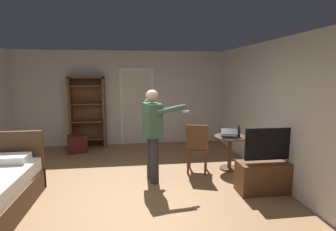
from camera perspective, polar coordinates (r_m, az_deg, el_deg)
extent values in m
plane|color=olive|center=(4.49, -11.02, -17.11)|extent=(7.29, 7.29, 0.00)
cube|color=beige|center=(7.44, -9.91, 3.69)|extent=(5.91, 0.12, 2.58)
cube|color=beige|center=(4.85, 24.93, 0.15)|extent=(0.12, 6.87, 2.58)
cube|color=white|center=(7.39, -9.95, 1.59)|extent=(0.08, 0.08, 2.05)
cube|color=white|center=(7.41, -3.37, 1.73)|extent=(0.08, 0.08, 2.05)
cube|color=white|center=(7.33, -6.81, 9.95)|extent=(0.93, 0.08, 0.08)
cube|color=white|center=(4.92, -30.70, -8.03)|extent=(0.50, 0.34, 0.12)
cube|color=brown|center=(7.39, -20.25, 0.54)|extent=(0.06, 0.32, 1.89)
cube|color=brown|center=(7.26, -13.61, 0.69)|extent=(0.06, 0.32, 1.89)
cube|color=brown|center=(7.24, -17.30, 7.87)|extent=(0.92, 0.32, 0.04)
cube|color=brown|center=(7.46, -16.78, 0.78)|extent=(0.92, 0.02, 1.89)
cube|color=brown|center=(7.45, -16.71, -4.78)|extent=(0.86, 0.32, 0.03)
cube|color=brown|center=(7.35, -16.88, -1.20)|extent=(0.86, 0.32, 0.03)
cube|color=brown|center=(7.28, -17.05, 2.45)|extent=(0.86, 0.32, 0.03)
cube|color=brown|center=(7.25, -17.22, 6.16)|extent=(0.86, 0.32, 0.03)
cube|color=brown|center=(4.86, 20.99, -12.21)|extent=(1.07, 0.40, 0.52)
cube|color=black|center=(4.67, 21.50, -5.71)|extent=(0.92, 0.05, 0.53)
cube|color=#4C3466|center=(4.69, 21.32, -5.62)|extent=(0.86, 0.01, 0.47)
cylinder|color=#4C331E|center=(5.66, 13.17, -7.96)|extent=(0.08, 0.08, 0.67)
cylinder|color=#4C331E|center=(5.76, 13.05, -11.00)|extent=(0.40, 0.40, 0.03)
cylinder|color=#4C331E|center=(5.57, 13.30, -4.51)|extent=(0.66, 0.66, 0.03)
cube|color=black|center=(5.55, 13.02, -4.26)|extent=(0.37, 0.31, 0.02)
cube|color=black|center=(5.41, 13.12, -3.39)|extent=(0.36, 0.28, 0.09)
cube|color=navy|center=(5.42, 13.11, -3.38)|extent=(0.32, 0.24, 0.07)
cylinder|color=#14352D|center=(5.53, 15.00, -3.44)|extent=(0.06, 0.06, 0.21)
cylinder|color=#14352D|center=(5.50, 15.05, -2.13)|extent=(0.03, 0.03, 0.05)
cylinder|color=brown|center=(5.61, 8.21, -9.14)|extent=(0.04, 0.04, 0.45)
cylinder|color=brown|center=(5.63, 4.71, -9.01)|extent=(0.04, 0.04, 0.45)
cylinder|color=brown|center=(5.29, 8.06, -10.28)|extent=(0.04, 0.04, 0.45)
cylinder|color=brown|center=(5.31, 4.34, -10.13)|extent=(0.04, 0.04, 0.45)
cube|color=brown|center=(5.39, 6.37, -7.16)|extent=(0.53, 0.53, 0.04)
cube|color=brown|center=(5.15, 6.29, -4.80)|extent=(0.41, 0.17, 0.50)
cylinder|color=#333338|center=(5.04, -3.75, -8.82)|extent=(0.15, 0.15, 0.85)
cylinder|color=#333338|center=(4.82, -2.89, -9.68)|extent=(0.15, 0.15, 0.85)
cube|color=#3F664C|center=(4.75, -3.41, -0.94)|extent=(0.35, 0.49, 0.60)
sphere|color=#D8AD8C|center=(4.70, -3.46, 4.18)|extent=(0.23, 0.23, 0.23)
cylinder|color=#3F664C|center=(4.99, -3.26, 0.81)|extent=(0.34, 0.16, 0.48)
cylinder|color=#3F664C|center=(4.57, 0.66, 1.30)|extent=(0.55, 0.21, 0.17)
cube|color=white|center=(4.66, 3.84, 0.88)|extent=(0.12, 0.06, 0.04)
cube|color=#4C1919|center=(7.04, -18.96, -5.83)|extent=(0.52, 0.41, 0.44)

